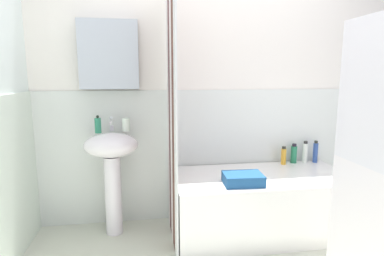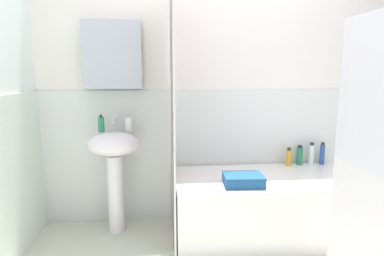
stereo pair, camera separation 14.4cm
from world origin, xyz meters
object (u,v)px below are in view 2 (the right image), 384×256
conditioner_bottle (311,154)px  towel_folded (243,180)px  soap_dispenser (101,124)px  lotion_bottle (300,156)px  bathtub (264,205)px  toothbrush_cup (129,124)px  sink (115,159)px  body_wash_bottle (322,154)px  shampoo_bottle (289,157)px

conditioner_bottle → towel_folded: 0.93m
soap_dispenser → lotion_bottle: size_ratio=0.79×
bathtub → conditioner_bottle: (0.55, 0.31, 0.35)m
toothbrush_cup → towel_folded: bearing=-26.4°
sink → lotion_bottle: bearing=4.7°
body_wash_bottle → shampoo_bottle: (-0.33, -0.02, -0.02)m
toothbrush_cup → conditioner_bottle: bearing=2.1°
sink → soap_dispenser: size_ratio=5.94×
soap_dispenser → towel_folded: soap_dispenser is taller
soap_dispenser → body_wash_bottle: (1.98, 0.10, -0.33)m
soap_dispenser → conditioner_bottle: bearing=3.7°
conditioner_bottle → shampoo_bottle: conditioner_bottle is taller
lotion_bottle → bathtub: bearing=-144.4°
bathtub → conditioner_bottle: 0.72m
shampoo_bottle → toothbrush_cup: bearing=-179.0°
shampoo_bottle → towel_folded: (-0.55, -0.47, -0.04)m
shampoo_bottle → body_wash_bottle: bearing=3.3°
body_wash_bottle → conditioner_bottle: bearing=170.2°
shampoo_bottle → lotion_bottle: bearing=16.2°
sink → towel_folded: sink is taller
sink → conditioner_bottle: sink is taller
conditioner_bottle → shampoo_bottle: (-0.23, -0.04, -0.02)m
body_wash_bottle → lotion_bottle: 0.21m
sink → body_wash_bottle: size_ratio=4.11×
bathtub → towel_folded: (-0.23, -0.19, 0.29)m
towel_folded → bathtub: bearing=39.5°
conditioner_bottle → sink: bearing=-175.6°
conditioner_bottle → towel_folded: (-0.78, -0.50, -0.06)m
lotion_bottle → sink: bearing=-175.3°
towel_folded → conditioner_bottle: bearing=32.8°
towel_folded → toothbrush_cup: bearing=153.6°
toothbrush_cup → shampoo_bottle: 1.47m
conditioner_bottle → towel_folded: conditioner_bottle is taller
sink → soap_dispenser: bearing=169.4°
sink → body_wash_bottle: bearing=3.7°
sink → conditioner_bottle: bearing=4.4°
towel_folded → lotion_bottle: bearing=37.0°
sink → body_wash_bottle: 1.89m
soap_dispenser → conditioner_bottle: soap_dispenser is taller
lotion_bottle → shampoo_bottle: lotion_bottle is taller
soap_dispenser → conditioner_bottle: (1.89, 0.12, -0.33)m
conditioner_bottle → lotion_bottle: 0.12m
sink → conditioner_bottle: (1.79, 0.14, -0.03)m
body_wash_bottle → bathtub: bearing=-155.5°
conditioner_bottle → toothbrush_cup: bearing=-177.9°
soap_dispenser → sink: bearing=-10.6°
soap_dispenser → towel_folded: size_ratio=0.49×
bathtub → body_wash_bottle: (0.64, 0.29, 0.35)m
body_wash_bottle → conditioner_bottle: body_wash_bottle is taller
lotion_bottle → towel_folded: bearing=-143.0°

